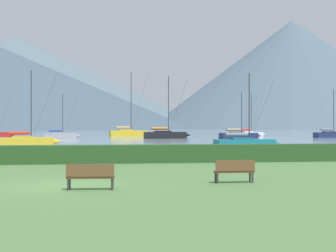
# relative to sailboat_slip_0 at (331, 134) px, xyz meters

# --- Properties ---
(ground_plane) EXTENTS (1000.00, 1000.00, 0.00)m
(ground_plane) POSITION_rel_sailboat_slip_0_xyz_m (-44.91, -67.45, -0.62)
(ground_plane) COLOR #517A42
(harbor_water) EXTENTS (320.00, 246.00, 0.00)m
(harbor_water) POSITION_rel_sailboat_slip_0_xyz_m (-44.91, 69.55, -0.61)
(harbor_water) COLOR gray
(harbor_water) RESTS_ON ground_plane
(hedge_line) EXTENTS (80.00, 1.20, 1.13)m
(hedge_line) POSITION_rel_sailboat_slip_0_xyz_m (-44.91, -56.45, -0.05)
(hedge_line) COLOR #284C23
(hedge_line) RESTS_ON ground_plane
(sailboat_slip_0) EXTENTS (7.46, 2.54, 9.30)m
(sailboat_slip_0) POSITION_rel_sailboat_slip_0_xyz_m (0.00, 0.00, 0.00)
(sailboat_slip_0) COLOR navy
(sailboat_slip_0) RESTS_ON harbor_water
(sailboat_slip_2) EXTENTS (9.29, 3.84, 13.98)m
(sailboat_slip_2) POSITION_rel_sailboat_slip_0_xyz_m (-38.25, 15.69, 0.17)
(sailboat_slip_2) COLOR gold
(sailboat_slip_2) RESTS_ON harbor_water
(sailboat_slip_3) EXTENTS (6.78, 2.78, 7.99)m
(sailboat_slip_3) POSITION_rel_sailboat_slip_0_xyz_m (-51.22, 0.39, -0.06)
(sailboat_slip_3) COLOR #9E9EA3
(sailboat_slip_3) RESTS_ON harbor_water
(sailboat_slip_4) EXTENTS (6.73, 2.25, 9.32)m
(sailboat_slip_4) POSITION_rel_sailboat_slip_0_xyz_m (-12.25, 12.97, -0.05)
(sailboat_slip_4) COLOR white
(sailboat_slip_4) RESTS_ON harbor_water
(sailboat_slip_6) EXTENTS (7.01, 2.51, 7.63)m
(sailboat_slip_6) POSITION_rel_sailboat_slip_0_xyz_m (-29.23, -39.96, -0.05)
(sailboat_slip_6) COLOR #19707A
(sailboat_slip_6) RESTS_ON harbor_water
(sailboat_slip_7) EXTENTS (8.73, 3.45, 11.21)m
(sailboat_slip_7) POSITION_rel_sailboat_slip_0_xyz_m (-32.39, -1.41, 0.10)
(sailboat_slip_7) COLOR black
(sailboat_slip_7) RESTS_ON harbor_water
(sailboat_slip_8) EXTENTS (7.73, 2.88, 8.14)m
(sailboat_slip_8) POSITION_rel_sailboat_slip_0_xyz_m (-19.96, -5.66, 0.01)
(sailboat_slip_8) COLOR navy
(sailboat_slip_8) RESTS_ON harbor_water
(sailboat_slip_10) EXTENTS (7.12, 2.68, 8.69)m
(sailboat_slip_10) POSITION_rel_sailboat_slip_0_xyz_m (-52.11, -30.39, -0.03)
(sailboat_slip_10) COLOR gold
(sailboat_slip_10) RESTS_ON harbor_water
(park_bench_near_path) EXTENTS (1.64, 0.50, 0.95)m
(park_bench_near_path) POSITION_rel_sailboat_slip_0_xyz_m (-38.01, -67.41, -0.08)
(park_bench_near_path) COLOR brown
(park_bench_near_path) RESTS_ON ground_plane
(park_bench_under_tree) EXTENTS (1.77, 0.61, 0.95)m
(park_bench_under_tree) POSITION_rel_sailboat_slip_0_xyz_m (-43.80, -68.77, -0.08)
(park_bench_under_tree) COLOR brown
(park_bench_under_tree) RESTS_ON ground_plane
(distant_hill_west_ridge) EXTENTS (223.13, 223.13, 82.85)m
(distant_hill_west_ridge) POSITION_rel_sailboat_slip_0_xyz_m (99.02, 261.68, 40.81)
(distant_hill_west_ridge) COLOR #4C6070
(distant_hill_west_ridge) RESTS_ON ground_plane
(distant_hill_east_ridge) EXTENTS (329.00, 329.00, 77.99)m
(distant_hill_east_ridge) POSITION_rel_sailboat_slip_0_xyz_m (-118.63, 328.75, 38.38)
(distant_hill_east_ridge) COLOR slate
(distant_hill_east_ridge) RESTS_ON ground_plane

